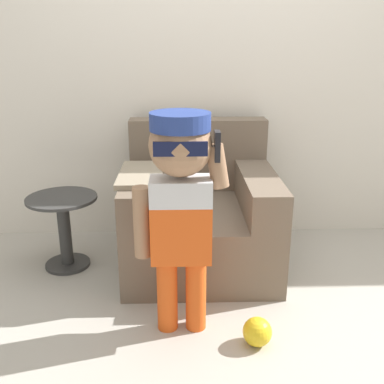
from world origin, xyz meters
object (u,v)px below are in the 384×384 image
side_table (64,225)px  armchair (199,216)px  person_child (180,192)px  toy_ball (257,332)px

side_table → armchair: bearing=3.4°
armchair → side_table: armchair is taller
person_child → armchair: bearing=80.4°
armchair → person_child: bearing=-99.6°
person_child → side_table: person_child is taller
armchair → side_table: (-0.83, -0.05, -0.03)m
toy_ball → side_table: bearing=142.8°
toy_ball → armchair: bearing=105.1°
armchair → person_child: size_ratio=0.87×
person_child → side_table: (-0.71, 0.66, -0.43)m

